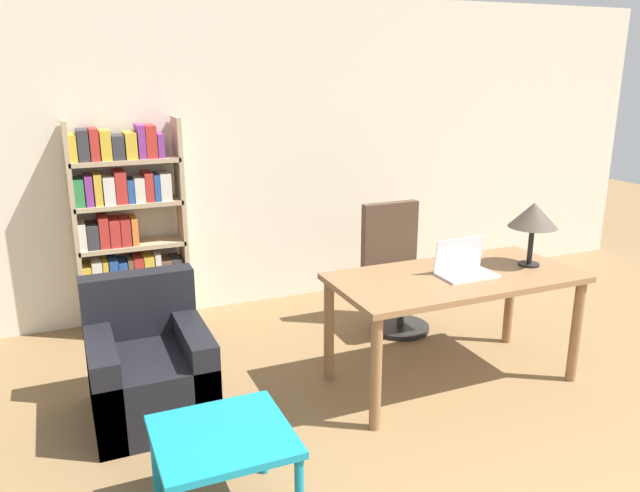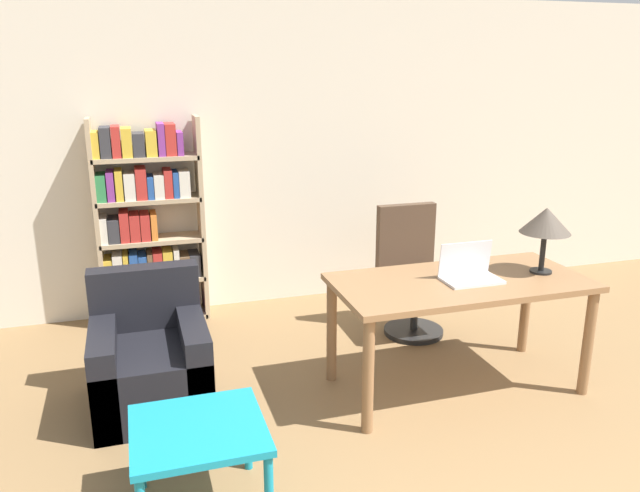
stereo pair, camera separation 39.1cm
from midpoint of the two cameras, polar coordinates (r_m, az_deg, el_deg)
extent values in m
cube|color=beige|center=(5.65, -5.61, 8.36)|extent=(8.00, 0.06, 2.70)
cube|color=olive|center=(4.21, 9.71, -2.92)|extent=(1.66, 0.80, 0.04)
cylinder|color=olive|center=(3.74, 2.10, -11.66)|extent=(0.07, 0.07, 0.73)
cylinder|color=olive|center=(4.56, 20.10, -7.40)|extent=(0.07, 0.07, 0.73)
cylinder|color=olive|center=(4.31, -1.80, -7.76)|extent=(0.07, 0.07, 0.73)
cylinder|color=olive|center=(5.03, 14.85, -4.70)|extent=(0.07, 0.07, 0.73)
cube|color=silver|center=(4.19, 10.70, -2.68)|extent=(0.37, 0.22, 0.02)
cube|color=silver|center=(4.23, 10.04, -0.74)|extent=(0.37, 0.03, 0.22)
cube|color=#19233D|center=(4.23, 10.00, -0.71)|extent=(0.33, 0.03, 0.20)
cylinder|color=black|center=(4.52, 16.23, -1.65)|extent=(0.15, 0.15, 0.01)
cylinder|color=black|center=(4.48, 16.37, 0.03)|extent=(0.04, 0.04, 0.26)
cone|color=#4C4238|center=(4.43, 16.59, 2.71)|extent=(0.33, 0.33, 0.17)
cylinder|color=black|center=(5.23, 5.18, -7.46)|extent=(0.48, 0.48, 0.04)
cylinder|color=#262626|center=(5.16, 5.24, -5.53)|extent=(0.06, 0.06, 0.34)
cube|color=#4C3828|center=(5.08, 5.30, -3.23)|extent=(0.52, 0.52, 0.10)
cube|color=#4C3828|center=(5.17, 4.25, 0.94)|extent=(0.49, 0.08, 0.56)
cube|color=teal|center=(3.10, -12.67, -16.72)|extent=(0.63, 0.60, 0.04)
cylinder|color=teal|center=(3.42, -18.15, -18.37)|extent=(0.04, 0.04, 0.43)
cylinder|color=teal|center=(3.49, -8.56, -16.96)|extent=(0.04, 0.04, 0.43)
cube|color=black|center=(4.14, -17.89, -12.00)|extent=(0.70, 0.79, 0.42)
cube|color=black|center=(4.26, -18.81, -5.06)|extent=(0.70, 0.16, 0.42)
cube|color=black|center=(4.10, -21.83, -11.53)|extent=(0.16, 0.79, 0.57)
cube|color=black|center=(4.13, -14.17, -10.61)|extent=(0.16, 0.79, 0.57)
cube|color=tan|center=(5.30, -23.46, 1.17)|extent=(0.04, 0.28, 1.72)
cube|color=tan|center=(5.35, -14.57, 2.13)|extent=(0.04, 0.28, 1.72)
cube|color=tan|center=(5.57, -18.20, -6.77)|extent=(0.83, 0.28, 0.04)
cube|color=silver|center=(5.51, -22.01, -5.86)|extent=(0.09, 0.24, 0.24)
cube|color=#2D7F47|center=(5.51, -21.14, -5.72)|extent=(0.07, 0.24, 0.25)
cube|color=#234C99|center=(5.51, -20.27, -5.79)|extent=(0.09, 0.24, 0.22)
cube|color=silver|center=(5.52, -19.50, -5.85)|extent=(0.05, 0.24, 0.18)
cube|color=#2D7F47|center=(5.52, -18.94, -5.71)|extent=(0.05, 0.24, 0.20)
cube|color=#2D7F47|center=(5.52, -18.30, -5.38)|extent=(0.07, 0.24, 0.25)
cube|color=#7F338C|center=(5.53, -17.47, -5.50)|extent=(0.07, 0.24, 0.21)
cube|color=gold|center=(5.53, -16.66, -5.17)|extent=(0.08, 0.24, 0.26)
cube|color=gold|center=(5.54, -15.82, -5.31)|extent=(0.07, 0.24, 0.21)
cube|color=#7F338C|center=(5.55, -15.02, -5.32)|extent=(0.07, 0.24, 0.18)
cube|color=tan|center=(5.45, -18.52, -3.42)|extent=(0.83, 0.28, 0.04)
cube|color=gold|center=(5.40, -22.49, -2.65)|extent=(0.06, 0.24, 0.20)
cube|color=silver|center=(5.40, -21.71, -2.40)|extent=(0.08, 0.24, 0.24)
cube|color=gold|center=(5.40, -21.02, -2.34)|extent=(0.04, 0.24, 0.23)
cube|color=#234C99|center=(5.40, -20.36, -2.26)|extent=(0.07, 0.24, 0.24)
cube|color=#234C99|center=(5.40, -19.60, -2.29)|extent=(0.07, 0.24, 0.21)
cube|color=brown|center=(5.40, -18.98, -2.15)|extent=(0.04, 0.24, 0.23)
cube|color=#B72D28|center=(5.41, -18.32, -2.04)|extent=(0.07, 0.24, 0.23)
cube|color=gold|center=(5.41, -17.46, -1.92)|extent=(0.08, 0.24, 0.24)
cube|color=silver|center=(5.42, -16.71, -1.78)|extent=(0.05, 0.24, 0.25)
cube|color=brown|center=(5.43, -15.99, -2.03)|extent=(0.08, 0.24, 0.18)
cube|color=#333338|center=(5.44, -15.10, -1.91)|extent=(0.09, 0.24, 0.19)
cube|color=tan|center=(5.35, -18.84, 0.06)|extent=(0.83, 0.28, 0.04)
cube|color=silver|center=(5.31, -22.94, 0.90)|extent=(0.05, 0.24, 0.21)
cube|color=#333338|center=(5.31, -22.12, 0.90)|extent=(0.09, 0.24, 0.19)
cube|color=#B72D28|center=(5.30, -21.24, 1.28)|extent=(0.07, 0.24, 0.25)
cube|color=#B72D28|center=(5.31, -20.35, 1.23)|extent=(0.08, 0.24, 0.22)
cube|color=#B72D28|center=(5.31, -19.47, 1.31)|extent=(0.07, 0.24, 0.22)
cube|color=orange|center=(5.32, -18.72, 1.40)|extent=(0.05, 0.24, 0.22)
cube|color=tan|center=(5.27, -19.18, 3.66)|extent=(0.83, 0.28, 0.04)
cube|color=#2D7F47|center=(5.23, -23.25, 4.57)|extent=(0.07, 0.24, 0.21)
cube|color=#7F338C|center=(5.23, -22.47, 4.76)|extent=(0.06, 0.24, 0.23)
cube|color=gold|center=(5.23, -21.75, 4.89)|extent=(0.06, 0.24, 0.24)
cube|color=silver|center=(5.24, -20.87, 4.84)|extent=(0.08, 0.24, 0.22)
cube|color=#B72D28|center=(5.24, -19.90, 5.13)|extent=(0.09, 0.24, 0.25)
cube|color=#234C99|center=(5.25, -19.09, 4.84)|extent=(0.05, 0.24, 0.18)
cube|color=silver|center=(5.25, -18.37, 4.98)|extent=(0.08, 0.24, 0.19)
cube|color=#B72D28|center=(5.25, -17.58, 5.25)|extent=(0.07, 0.24, 0.23)
cube|color=#234C99|center=(5.26, -16.92, 5.21)|extent=(0.04, 0.24, 0.21)
cube|color=silver|center=(5.27, -16.18, 5.32)|extent=(0.09, 0.24, 0.22)
cube|color=tan|center=(5.21, -19.53, 7.35)|extent=(0.83, 0.28, 0.04)
cube|color=gold|center=(5.18, -23.77, 8.22)|extent=(0.05, 0.24, 0.20)
cube|color=#333338|center=(5.18, -22.97, 8.49)|extent=(0.08, 0.24, 0.24)
cube|color=#B72D28|center=(5.18, -22.09, 8.62)|extent=(0.07, 0.24, 0.24)
cube|color=gold|center=(5.19, -21.18, 8.63)|extent=(0.08, 0.24, 0.23)
cube|color=#333338|center=(5.19, -20.17, 8.50)|extent=(0.09, 0.24, 0.18)
cube|color=gold|center=(5.20, -19.11, 8.72)|extent=(0.08, 0.24, 0.20)
cube|color=#7F338C|center=(5.20, -18.26, 9.09)|extent=(0.05, 0.24, 0.26)
cube|color=#B72D28|center=(5.21, -17.45, 9.14)|extent=(0.08, 0.24, 0.25)
cube|color=#7F338C|center=(5.22, -16.63, 8.85)|extent=(0.05, 0.24, 0.19)
camera|label=1|loc=(0.20, -92.86, -0.83)|focal=35.00mm
camera|label=2|loc=(0.20, 87.14, 0.83)|focal=35.00mm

